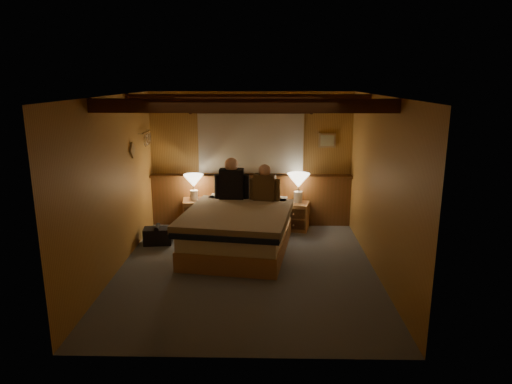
{
  "coord_description": "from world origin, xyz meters",
  "views": [
    {
      "loc": [
        0.26,
        -5.97,
        2.62
      ],
      "look_at": [
        0.13,
        0.4,
        1.03
      ],
      "focal_mm": 32.0,
      "sensor_mm": 36.0,
      "label": 1
    }
  ],
  "objects_px": {
    "bed": "(238,230)",
    "person_right": "(265,185)",
    "nightstand_left": "(197,214)",
    "nightstand_right": "(295,216)",
    "person_left": "(232,182)",
    "duffel_bag": "(158,236)",
    "lamp_left": "(194,182)",
    "lamp_right": "(298,182)"
  },
  "relations": [
    {
      "from": "person_right",
      "to": "nightstand_left",
      "type": "bearing_deg",
      "value": 169.6
    },
    {
      "from": "lamp_right",
      "to": "person_right",
      "type": "xyz_separation_m",
      "value": [
        -0.59,
        -0.51,
        0.06
      ]
    },
    {
      "from": "nightstand_right",
      "to": "person_right",
      "type": "xyz_separation_m",
      "value": [
        -0.54,
        -0.48,
        0.67
      ]
    },
    {
      "from": "nightstand_left",
      "to": "lamp_right",
      "type": "bearing_deg",
      "value": -5.89
    },
    {
      "from": "nightstand_left",
      "to": "duffel_bag",
      "type": "height_order",
      "value": "nightstand_left"
    },
    {
      "from": "person_right",
      "to": "duffel_bag",
      "type": "distance_m",
      "value": 1.92
    },
    {
      "from": "nightstand_right",
      "to": "nightstand_left",
      "type": "bearing_deg",
      "value": -167.38
    },
    {
      "from": "bed",
      "to": "duffel_bag",
      "type": "distance_m",
      "value": 1.38
    },
    {
      "from": "person_right",
      "to": "duffel_bag",
      "type": "bearing_deg",
      "value": -159.32
    },
    {
      "from": "lamp_left",
      "to": "person_left",
      "type": "bearing_deg",
      "value": -27.88
    },
    {
      "from": "person_left",
      "to": "person_right",
      "type": "xyz_separation_m",
      "value": [
        0.55,
        -0.1,
        -0.04
      ]
    },
    {
      "from": "nightstand_left",
      "to": "person_right",
      "type": "xyz_separation_m",
      "value": [
        1.19,
        -0.47,
        0.65
      ]
    },
    {
      "from": "nightstand_right",
      "to": "person_left",
      "type": "relative_size",
      "value": 0.73
    },
    {
      "from": "person_left",
      "to": "nightstand_left",
      "type": "bearing_deg",
      "value": 150.89
    },
    {
      "from": "bed",
      "to": "lamp_left",
      "type": "bearing_deg",
      "value": 136.99
    },
    {
      "from": "nightstand_left",
      "to": "person_left",
      "type": "height_order",
      "value": "person_left"
    },
    {
      "from": "person_left",
      "to": "bed",
      "type": "bearing_deg",
      "value": -77.32
    },
    {
      "from": "nightstand_left",
      "to": "duffel_bag",
      "type": "distance_m",
      "value": 0.94
    },
    {
      "from": "nightstand_right",
      "to": "lamp_right",
      "type": "distance_m",
      "value": 0.61
    },
    {
      "from": "person_right",
      "to": "duffel_bag",
      "type": "xyz_separation_m",
      "value": [
        -1.73,
        -0.3,
        -0.78
      ]
    },
    {
      "from": "nightstand_right",
      "to": "lamp_right",
      "type": "bearing_deg",
      "value": 42.54
    },
    {
      "from": "duffel_bag",
      "to": "lamp_right",
      "type": "bearing_deg",
      "value": 12.68
    },
    {
      "from": "bed",
      "to": "person_right",
      "type": "xyz_separation_m",
      "value": [
        0.4,
        0.6,
        0.56
      ]
    },
    {
      "from": "duffel_bag",
      "to": "nightstand_left",
      "type": "bearing_deg",
      "value": 48.2
    },
    {
      "from": "bed",
      "to": "duffel_bag",
      "type": "height_order",
      "value": "bed"
    },
    {
      "from": "lamp_left",
      "to": "duffel_bag",
      "type": "distance_m",
      "value": 1.16
    },
    {
      "from": "lamp_left",
      "to": "person_left",
      "type": "xyz_separation_m",
      "value": [
        0.69,
        -0.37,
        0.1
      ]
    },
    {
      "from": "lamp_right",
      "to": "duffel_bag",
      "type": "height_order",
      "value": "lamp_right"
    },
    {
      "from": "nightstand_left",
      "to": "person_left",
      "type": "relative_size",
      "value": 0.76
    },
    {
      "from": "bed",
      "to": "nightstand_right",
      "type": "relative_size",
      "value": 4.17
    },
    {
      "from": "nightstand_left",
      "to": "nightstand_right",
      "type": "distance_m",
      "value": 1.74
    },
    {
      "from": "lamp_right",
      "to": "person_left",
      "type": "bearing_deg",
      "value": -159.92
    },
    {
      "from": "person_left",
      "to": "duffel_bag",
      "type": "xyz_separation_m",
      "value": [
        -1.19,
        -0.39,
        -0.81
      ]
    },
    {
      "from": "nightstand_right",
      "to": "person_left",
      "type": "bearing_deg",
      "value": -148.37
    },
    {
      "from": "bed",
      "to": "person_right",
      "type": "height_order",
      "value": "person_right"
    },
    {
      "from": "lamp_right",
      "to": "nightstand_right",
      "type": "bearing_deg",
      "value": -149.46
    },
    {
      "from": "nightstand_left",
      "to": "lamp_left",
      "type": "bearing_deg",
      "value": 176.49
    },
    {
      "from": "nightstand_left",
      "to": "lamp_right",
      "type": "relative_size",
      "value": 1.05
    },
    {
      "from": "lamp_left",
      "to": "person_right",
      "type": "xyz_separation_m",
      "value": [
        1.24,
        -0.46,
        0.06
      ]
    },
    {
      "from": "nightstand_right",
      "to": "lamp_right",
      "type": "xyz_separation_m",
      "value": [
        0.04,
        0.03,
        0.61
      ]
    },
    {
      "from": "bed",
      "to": "lamp_right",
      "type": "distance_m",
      "value": 1.57
    },
    {
      "from": "nightstand_right",
      "to": "person_left",
      "type": "height_order",
      "value": "person_left"
    }
  ]
}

